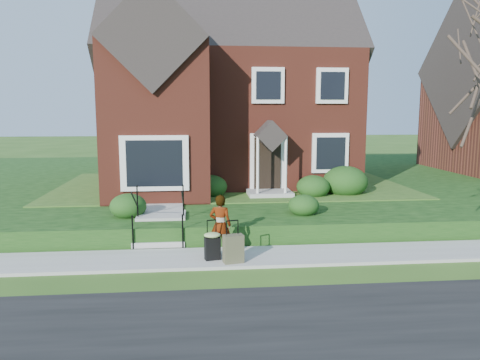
{
  "coord_description": "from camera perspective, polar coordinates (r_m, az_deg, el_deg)",
  "views": [
    {
      "loc": [
        -1.5,
        -11.26,
        3.67
      ],
      "look_at": [
        -0.21,
        2.0,
        1.7
      ],
      "focal_mm": 35.0,
      "sensor_mm": 36.0,
      "label": 1
    }
  ],
  "objects": [
    {
      "name": "terrace",
      "position": [
        23.08,
        8.3,
        -0.09
      ],
      "size": [
        44.0,
        20.0,
        0.6
      ],
      "primitive_type": "cube",
      "color": "black",
      "rests_on": "ground"
    },
    {
      "name": "woman",
      "position": [
        11.77,
        -2.42,
        -5.48
      ],
      "size": [
        0.64,
        0.51,
        1.53
      ],
      "primitive_type": "imported",
      "rotation": [
        0.0,
        0.0,
        2.85
      ],
      "color": "#999999",
      "rests_on": "sidewalk"
    },
    {
      "name": "sidewalk",
      "position": [
        11.92,
        1.98,
        -9.33
      ],
      "size": [
        60.0,
        1.6,
        0.08
      ],
      "primitive_type": "cube",
      "color": "#9E9B93",
      "rests_on": "ground"
    },
    {
      "name": "ground",
      "position": [
        11.94,
        1.98,
        -9.51
      ],
      "size": [
        120.0,
        120.0,
        0.0
      ],
      "primitive_type": "plane",
      "color": "#2D5119",
      "rests_on": "ground"
    },
    {
      "name": "front_steps",
      "position": [
        13.52,
        -9.67,
        -5.39
      ],
      "size": [
        1.4,
        2.02,
        1.5
      ],
      "color": "#9E9B93",
      "rests_on": "ground"
    },
    {
      "name": "main_house",
      "position": [
        20.97,
        -2.05,
        12.75
      ],
      "size": [
        10.4,
        10.2,
        9.4
      ],
      "color": "maroon",
      "rests_on": "terrace"
    },
    {
      "name": "walkway",
      "position": [
        16.57,
        -8.92,
        -2.28
      ],
      "size": [
        1.2,
        6.0,
        0.06
      ],
      "primitive_type": "cube",
      "color": "#9E9B93",
      "rests_on": "terrace"
    },
    {
      "name": "suitcase_olive",
      "position": [
        11.26,
        -0.82,
        -8.36
      ],
      "size": [
        0.52,
        0.36,
        1.02
      ],
      "rotation": [
        0.0,
        0.0,
        0.21
      ],
      "color": "#4C4B32",
      "rests_on": "sidewalk"
    },
    {
      "name": "suitcase_black",
      "position": [
        11.48,
        -3.38,
        -7.84
      ],
      "size": [
        0.47,
        0.42,
        0.98
      ],
      "rotation": [
        0.0,
        0.0,
        0.23
      ],
      "color": "black",
      "rests_on": "sidewalk"
    },
    {
      "name": "foundation_shrubs",
      "position": [
        16.58,
        1.78,
        -0.57
      ],
      "size": [
        9.64,
        4.57,
        1.17
      ],
      "color": "#163811",
      "rests_on": "terrace"
    }
  ]
}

